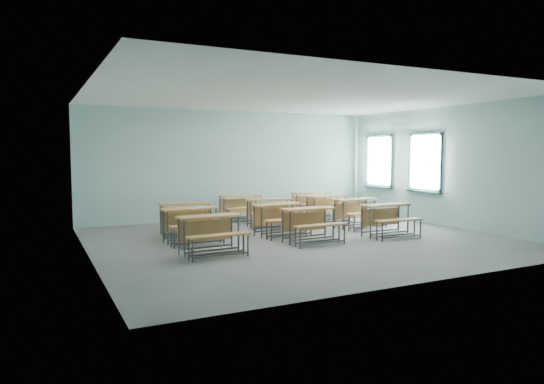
{
  "coord_description": "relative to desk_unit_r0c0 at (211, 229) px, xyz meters",
  "views": [
    {
      "loc": [
        -5.42,
        -9.44,
        1.98
      ],
      "look_at": [
        -0.12,
        1.2,
        1.0
      ],
      "focal_mm": 32.0,
      "sensor_mm": 36.0,
      "label": 1
    }
  ],
  "objects": [
    {
      "name": "desk_unit_r1c2",
      "position": [
        4.55,
        1.47,
        0.0
      ],
      "size": [
        1.3,
        0.95,
        0.76
      ],
      "rotation": [
        0.0,
        0.0,
        0.12
      ],
      "color": "#AB743D",
      "rests_on": "ground"
    },
    {
      "name": "desk_unit_r1c1",
      "position": [
        2.18,
        1.31,
        0.0
      ],
      "size": [
        1.3,
        0.95,
        0.76
      ],
      "rotation": [
        0.0,
        0.0,
        0.12
      ],
      "color": "#AB743D",
      "rests_on": "ground"
    },
    {
      "name": "desk_unit_r1c0",
      "position": [
        0.04,
        1.39,
        0.0
      ],
      "size": [
        1.25,
        0.87,
        0.76
      ],
      "rotation": [
        0.0,
        0.0,
        0.05
      ],
      "color": "#AB743D",
      "rests_on": "ground"
    },
    {
      "name": "desk_unit_r0c0",
      "position": [
        0.0,
        0.0,
        0.0
      ],
      "size": [
        1.25,
        0.87,
        0.76
      ],
      "rotation": [
        0.0,
        0.0,
        0.05
      ],
      "color": "#AB743D",
      "rests_on": "ground"
    },
    {
      "name": "desk_unit_r0c1",
      "position": [
        2.38,
        0.23,
        0.0
      ],
      "size": [
        1.23,
        0.84,
        0.76
      ],
      "rotation": [
        0.0,
        0.0,
        0.02
      ],
      "color": "#AB743D",
      "rests_on": "ground"
    },
    {
      "name": "desk_unit_r0c2",
      "position": [
        4.4,
        0.08,
        0.0
      ],
      "size": [
        1.22,
        0.82,
        0.76
      ],
      "rotation": [
        0.0,
        0.0,
        0.0
      ],
      "color": "#AB743D",
      "rests_on": "ground"
    },
    {
      "name": "desk_unit_r2c1",
      "position": [
        2.51,
        2.49,
        0.0
      ],
      "size": [
        1.31,
        0.97,
        0.76
      ],
      "rotation": [
        0.0,
        0.0,
        -0.13
      ],
      "color": "#AB743D",
      "rests_on": "ground"
    },
    {
      "name": "desk_unit_r2c0",
      "position": [
        0.22,
        2.47,
        0.0
      ],
      "size": [
        1.29,
        0.93,
        0.76
      ],
      "rotation": [
        0.0,
        0.0,
        -0.1
      ],
      "color": "#AB743D",
      "rests_on": "ground"
    },
    {
      "name": "desk_unit_r3c1",
      "position": [
        2.26,
        3.83,
        0.0
      ],
      "size": [
        1.23,
        0.84,
        0.76
      ],
      "rotation": [
        0.0,
        0.0,
        -0.02
      ],
      "color": "#AB743D",
      "rests_on": "ground"
    },
    {
      "name": "desk_unit_r3c2",
      "position": [
        4.59,
        3.79,
        0.0
      ],
      "size": [
        1.3,
        0.95,
        0.76
      ],
      "rotation": [
        0.0,
        0.0,
        -0.11
      ],
      "color": "#AB743D",
      "rests_on": "ground"
    },
    {
      "name": "room",
      "position": [
        2.44,
        0.68,
        1.09
      ],
      "size": [
        9.04,
        8.04,
        3.24
      ],
      "color": "gray",
      "rests_on": "ground"
    },
    {
      "name": "desk_unit_r2c2",
      "position": [
        4.39,
        2.6,
        0.0
      ],
      "size": [
        1.29,
        0.93,
        0.76
      ],
      "rotation": [
        0.0,
        0.0,
        0.1
      ],
      "color": "#AB743D",
      "rests_on": "ground"
    }
  ]
}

